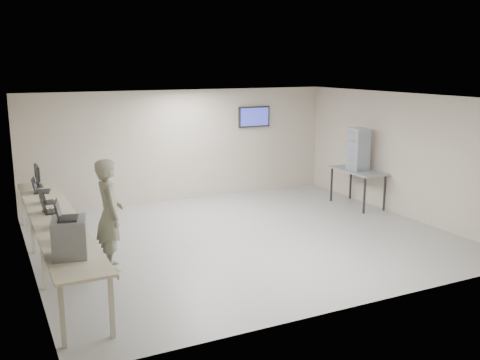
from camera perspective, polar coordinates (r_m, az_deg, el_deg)
name	(u,v)px	position (r m, az deg, el deg)	size (l,w,h in m)	color
room	(245,168)	(10.53, 0.50, 1.25)	(8.01, 7.01, 2.81)	#9F9E97
workbench	(55,221)	(9.60, -19.12, -4.12)	(0.76, 6.00, 0.90)	beige
equipment_box	(69,238)	(7.51, -17.73, -5.88)	(0.44, 0.50, 0.52)	gray
laptop_on_box	(64,214)	(7.41, -18.29, -3.51)	(0.35, 0.39, 0.26)	black
laptop_0	(67,236)	(8.22, -17.94, -5.70)	(0.34, 0.39, 0.28)	black
laptop_1	(59,223)	(8.92, -18.78, -4.32)	(0.33, 0.39, 0.29)	black
laptop_2	(48,209)	(9.84, -19.81, -2.90)	(0.31, 0.37, 0.27)	black
laptop_3	(46,200)	(10.52, -19.97, -1.98)	(0.34, 0.38, 0.26)	black
laptop_4	(39,189)	(11.45, -20.66, -0.86)	(0.39, 0.44, 0.31)	black
monitor_near	(38,175)	(11.89, -20.79, 0.55)	(0.20, 0.45, 0.45)	black
monitor_far	(36,173)	(12.11, -20.89, 0.71)	(0.20, 0.44, 0.44)	black
soldier	(110,215)	(9.25, -13.73, -3.60)	(0.69, 0.45, 1.90)	slate
side_table	(358,173)	(13.34, 12.46, 0.75)	(0.70, 1.50, 0.90)	slate
storage_bins	(358,149)	(13.22, 12.51, 3.23)	(0.39, 0.43, 1.03)	#939FAD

